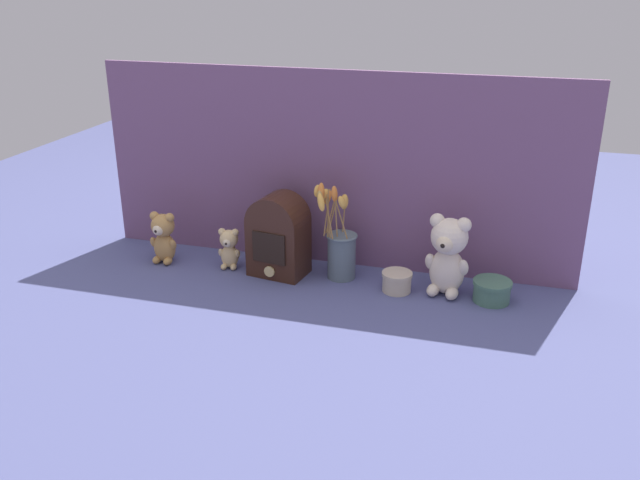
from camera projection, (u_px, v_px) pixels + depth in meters
ground_plane at (318, 281)px, 2.17m from camera, size 4.00×4.00×0.00m
backdrop_wall at (333, 170)px, 2.20m from camera, size 1.59×0.02×0.64m
teddy_bear_large at (448, 254)px, 2.04m from camera, size 0.14×0.13×0.25m
teddy_bear_medium at (163, 236)px, 2.28m from camera, size 0.09×0.09×0.18m
teddy_bear_small at (229, 248)px, 2.24m from camera, size 0.08×0.07×0.14m
flower_vase at (340, 247)px, 2.16m from camera, size 0.14×0.12×0.32m
vintage_radio at (278, 235)px, 2.18m from camera, size 0.20×0.15×0.27m
decorative_tin_tall at (397, 282)px, 2.09m from camera, size 0.09×0.09×0.06m
decorative_tin_short at (492, 291)px, 2.03m from camera, size 0.12×0.12×0.07m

